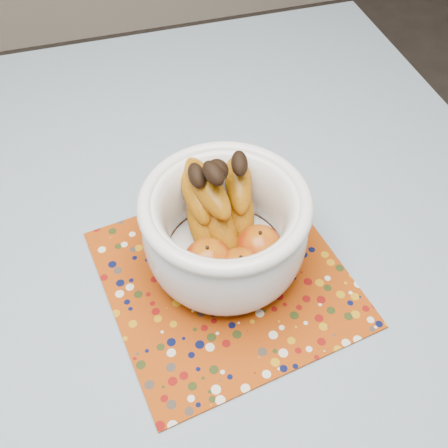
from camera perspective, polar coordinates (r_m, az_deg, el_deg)
name	(u,v)px	position (r m, az deg, el deg)	size (l,w,h in m)	color
table	(151,301)	(0.88, -7.99, -8.29)	(1.20, 1.20, 0.75)	brown
tablecloth	(145,273)	(0.81, -8.61, -5.29)	(1.32, 1.32, 0.01)	slate
placemat	(226,278)	(0.79, 0.18, -5.86)	(0.34, 0.34, 0.00)	#8E3307
fruit_bowl	(224,223)	(0.74, 0.04, 0.11)	(0.24, 0.24, 0.19)	white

